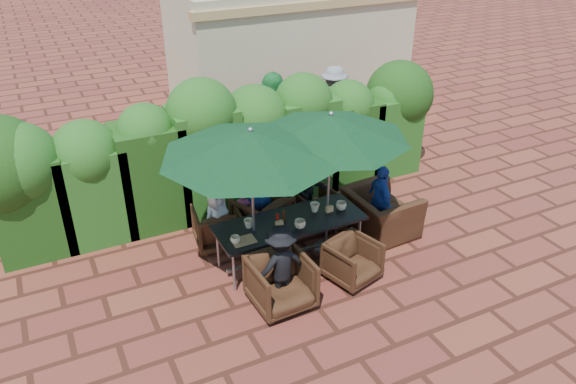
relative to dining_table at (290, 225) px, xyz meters
name	(u,v)px	position (x,y,z in m)	size (l,w,h in m)	color
ground	(286,267)	(-0.15, -0.16, -0.68)	(80.00, 80.00, 0.00)	brown
dining_table	(290,225)	(0.00, 0.00, 0.00)	(2.40, 0.90, 0.75)	black
umbrella_left	(251,143)	(-0.62, 0.00, 1.54)	(2.68, 2.68, 2.46)	gray
umbrella_right	(331,127)	(0.71, 0.04, 1.54)	(2.45, 2.45, 2.46)	gray
chair_far_left	(217,225)	(-0.89, 0.96, -0.29)	(0.74, 0.70, 0.77)	black
chair_far_mid	(262,214)	(-0.09, 0.90, -0.25)	(0.82, 0.77, 0.85)	black
chair_far_right	(315,205)	(0.94, 0.86, -0.33)	(0.68, 0.64, 0.70)	black
chair_near_left	(281,280)	(-0.60, -0.93, -0.25)	(0.84, 0.78, 0.86)	black
chair_near_right	(353,259)	(0.65, -0.87, -0.31)	(0.71, 0.67, 0.73)	black
chair_end_right	(381,206)	(1.82, 0.08, -0.16)	(1.19, 0.77, 1.04)	black
adult_far_left	(217,219)	(-0.91, 0.87, -0.11)	(0.55, 0.33, 1.12)	silver
adult_far_mid	(262,197)	(-0.04, 0.98, 0.02)	(0.50, 0.41, 1.39)	#1D40A1
adult_far_right	(309,190)	(0.87, 0.99, -0.06)	(0.59, 0.36, 1.23)	black
adult_near_left	(281,265)	(-0.57, -0.85, -0.04)	(0.81, 0.37, 1.27)	black
adult_end_right	(380,201)	(1.78, 0.06, -0.03)	(0.76, 0.38, 1.29)	#1D40A1
child_left	(244,213)	(-0.37, 1.05, -0.25)	(0.31, 0.25, 0.86)	#E25096
child_right	(288,204)	(0.48, 1.05, -0.29)	(0.28, 0.23, 0.77)	#8452B3
pedestrian_a	(273,114)	(1.54, 3.94, 0.27)	(1.77, 0.63, 1.90)	#268E40
pedestrian_b	(292,109)	(2.21, 4.35, 0.14)	(0.78, 0.48, 1.63)	#E25096
pedestrian_c	(333,103)	(3.17, 4.08, 0.21)	(1.13, 0.52, 1.77)	gray
cup_a	(235,240)	(-1.00, -0.20, 0.13)	(0.15, 0.15, 0.12)	beige
cup_b	(249,223)	(-0.65, 0.11, 0.15)	(0.15, 0.15, 0.14)	beige
cup_c	(300,224)	(0.05, -0.25, 0.14)	(0.18, 0.18, 0.14)	beige
cup_d	(315,207)	(0.50, 0.09, 0.15)	(0.16, 0.16, 0.15)	beige
cup_e	(341,206)	(0.92, -0.05, 0.14)	(0.17, 0.17, 0.14)	beige
ketchup_bottle	(278,219)	(-0.20, 0.03, 0.16)	(0.04, 0.04, 0.17)	#B20C0A
sauce_bottle	(284,215)	(-0.07, 0.08, 0.16)	(0.04, 0.04, 0.17)	#4C230C
serving_tray	(244,241)	(-0.87, -0.21, 0.08)	(0.35, 0.25, 0.02)	#A57C50
number_block_left	(279,224)	(-0.21, -0.08, 0.12)	(0.12, 0.06, 0.10)	tan
number_block_right	(329,209)	(0.71, -0.03, 0.12)	(0.12, 0.06, 0.10)	tan
hedge_wall	(214,144)	(-0.45, 2.16, 0.64)	(9.10, 1.60, 2.56)	black
building	(289,45)	(3.35, 6.83, 0.93)	(6.20, 3.08, 3.20)	beige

